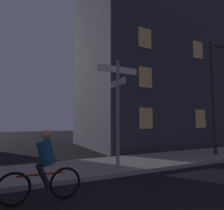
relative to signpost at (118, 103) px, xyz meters
name	(u,v)px	position (x,y,z in m)	size (l,w,h in m)	color
sidewalk_kerb	(71,170)	(-1.45, 0.91, -2.40)	(40.00, 2.82, 0.14)	gray
signpost	(118,103)	(0.00, 0.00, 0.00)	(1.63, 1.11, 3.92)	gray
street_lamp	(216,87)	(6.24, 0.59, 1.21)	(1.61, 0.28, 5.97)	#2D2D30
cyclist	(43,168)	(-2.70, -1.47, -1.72)	(1.82, 0.34, 1.61)	black
building_right_block	(161,43)	(7.84, 6.65, 6.13)	(13.36, 7.41, 17.20)	#383842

